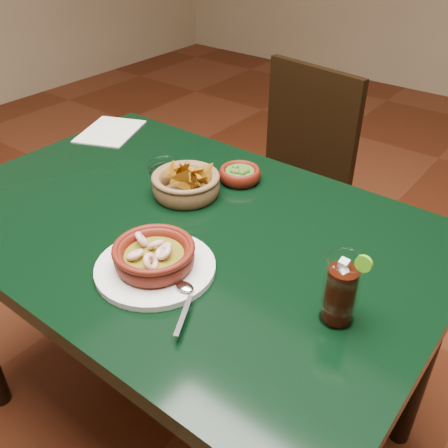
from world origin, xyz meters
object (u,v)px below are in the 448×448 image
Objects in this scene: chip_basket at (186,184)px; dining_chair at (285,182)px; shrimp_plate at (155,259)px; dining_table at (184,254)px; cola_drink at (341,290)px.

dining_chair is at bearing 96.38° from chip_basket.
dining_chair is 3.05× the size of shrimp_plate.
chip_basket is (-0.07, 0.10, 0.13)m from dining_table.
cola_drink reaches higher than dining_chair.
dining_chair is 0.95m from shrimp_plate.
chip_basket is at bearing 162.32° from cola_drink.
shrimp_plate is 1.45× the size of chip_basket.
dining_table is 0.74m from dining_chair.
chip_basket is 1.30× the size of cola_drink.
cola_drink is at bearing -53.35° from dining_chair.
shrimp_plate reaches higher than dining_table.
cola_drink is at bearing -17.68° from chip_basket.
dining_table is at bearing 115.22° from shrimp_plate.
dining_chair reaches higher than shrimp_plate.
shrimp_plate is 0.31m from chip_basket.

